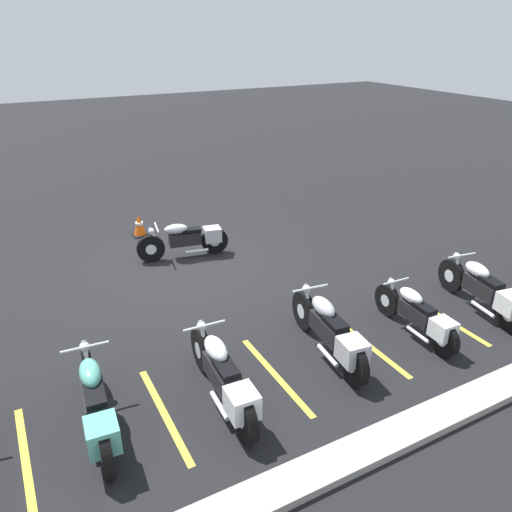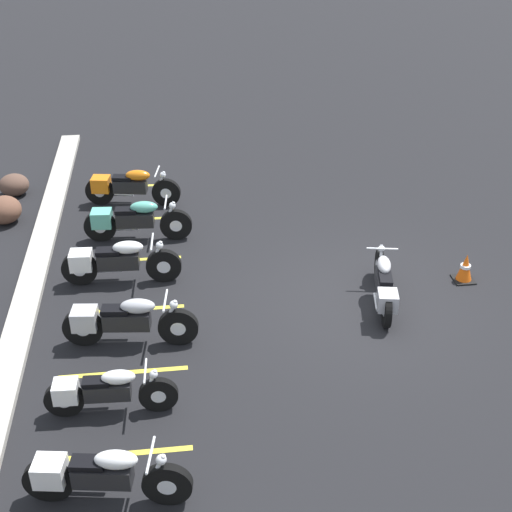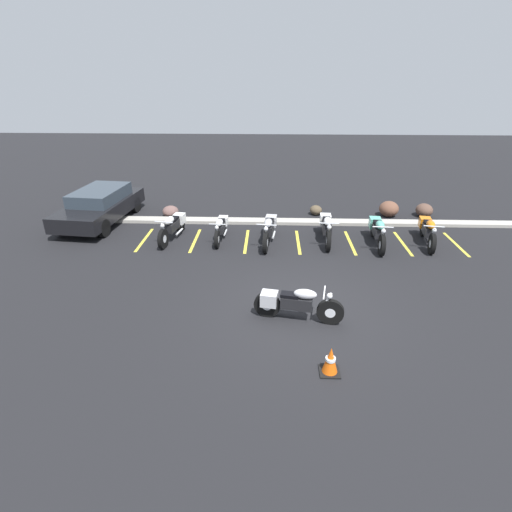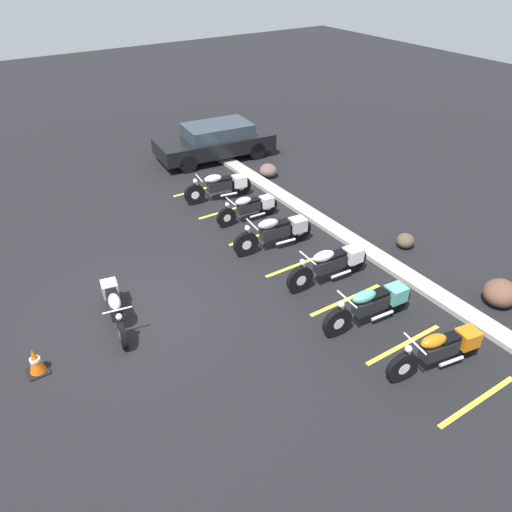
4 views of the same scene
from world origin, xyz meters
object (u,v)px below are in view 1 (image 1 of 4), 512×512
parked_bike_3 (224,377)px  parked_bike_2 (331,331)px  parked_bike_4 (96,404)px  parked_bike_0 (485,290)px  parked_bike_1 (419,315)px  motorcycle_silver_featured (188,239)px  traffic_cone (139,225)px

parked_bike_3 → parked_bike_2: bearing=-80.4°
parked_bike_4 → parked_bike_0: bearing=-87.6°
parked_bike_0 → parked_bike_1: parked_bike_0 is taller
parked_bike_0 → parked_bike_3: size_ratio=0.96×
parked_bike_1 → parked_bike_3: bearing=92.5°
parked_bike_0 → parked_bike_3: bearing=99.3°
motorcycle_silver_featured → parked_bike_4: (3.05, 4.66, 0.04)m
parked_bike_0 → parked_bike_2: (3.34, -0.20, 0.02)m
motorcycle_silver_featured → parked_bike_0: parked_bike_0 is taller
parked_bike_0 → traffic_cone: size_ratio=3.81×
parked_bike_2 → parked_bike_3: 1.99m
parked_bike_3 → parked_bike_4: (1.68, -0.28, -0.00)m
parked_bike_3 → parked_bike_0: bearing=-86.6°
parked_bike_0 → motorcycle_silver_featured: bearing=47.8°
parked_bike_1 → traffic_cone: 7.37m
parked_bike_1 → parked_bike_4: (5.34, -0.28, 0.06)m
parked_bike_3 → traffic_cone: (-0.75, -6.77, -0.21)m
parked_bike_2 → traffic_cone: size_ratio=3.97×
parked_bike_2 → parked_bike_4: parked_bike_2 is taller
parked_bike_0 → parked_bike_1: 1.67m
parked_bike_1 → traffic_cone: size_ratio=3.44×
motorcycle_silver_featured → parked_bike_1: bearing=125.1°
motorcycle_silver_featured → parked_bike_3: 5.13m
parked_bike_4 → motorcycle_silver_featured: bearing=-28.7°
parked_bike_1 → parked_bike_2: size_ratio=0.87×
motorcycle_silver_featured → traffic_cone: size_ratio=3.61×
parked_bike_0 → parked_bike_4: parked_bike_4 is taller
parked_bike_0 → parked_bike_4: 7.01m
motorcycle_silver_featured → parked_bike_2: parked_bike_2 is taller
parked_bike_4 → traffic_cone: (-2.43, -6.48, -0.21)m
traffic_cone → parked_bike_0: bearing=124.2°
parked_bike_0 → parked_bike_2: parked_bike_2 is taller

